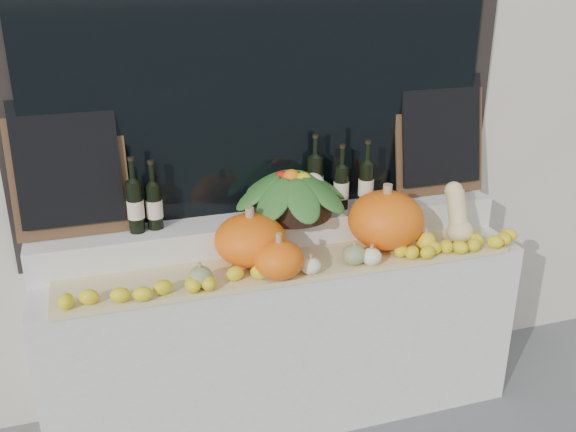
{
  "coord_description": "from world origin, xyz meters",
  "views": [
    {
      "loc": [
        -0.81,
        -1.11,
        2.21
      ],
      "look_at": [
        0.0,
        1.45,
        1.12
      ],
      "focal_mm": 40.0,
      "sensor_mm": 36.0,
      "label": 1
    }
  ],
  "objects": [
    {
      "name": "wine_bottle_far_right",
      "position": [
        0.47,
        1.64,
        1.16
      ],
      "size": [
        0.08,
        0.08,
        0.35
      ],
      "color": "black",
      "rests_on": "rear_tier"
    },
    {
      "name": "display_sill",
      "position": [
        0.0,
        1.52,
        0.44
      ],
      "size": [
        2.3,
        0.55,
        0.88
      ],
      "primitive_type": "cube",
      "color": "silver",
      "rests_on": "ground"
    },
    {
      "name": "pumpkin_center",
      "position": [
        -0.09,
        1.29,
        0.99
      ],
      "size": [
        0.29,
        0.29,
        0.17
      ],
      "primitive_type": "ellipsoid",
      "rotation": [
        0.0,
        0.0,
        0.4
      ],
      "color": "orange",
      "rests_on": "straw_bedding"
    },
    {
      "name": "chalkboard_right",
      "position": [
        0.92,
        1.74,
        1.36
      ],
      "size": [
        0.5,
        0.14,
        0.61
      ],
      "rotation": [
        -0.18,
        0.0,
        0.0
      ],
      "color": "#4C331E",
      "rests_on": "rear_tier"
    },
    {
      "name": "chalkboard_left",
      "position": [
        -0.92,
        1.74,
        1.36
      ],
      "size": [
        0.5,
        0.14,
        0.61
      ],
      "rotation": [
        -0.18,
        0.0,
        0.0
      ],
      "color": "#4C331E",
      "rests_on": "rear_tier"
    },
    {
      "name": "butternut_squash",
      "position": [
        0.86,
        1.41,
        1.03
      ],
      "size": [
        0.13,
        0.2,
        0.28
      ],
      "color": "#EDD18B",
      "rests_on": "straw_bedding"
    },
    {
      "name": "wine_bottle_near_left",
      "position": [
        -0.57,
        1.68,
        1.15
      ],
      "size": [
        0.08,
        0.08,
        0.33
      ],
      "color": "black",
      "rests_on": "rear_tier"
    },
    {
      "name": "wine_bottle_near_right",
      "position": [
        0.34,
        1.66,
        1.15
      ],
      "size": [
        0.08,
        0.08,
        0.33
      ],
      "color": "black",
      "rests_on": "rear_tier"
    },
    {
      "name": "pumpkin_right",
      "position": [
        0.49,
        1.44,
        1.04
      ],
      "size": [
        0.46,
        0.46,
        0.28
      ],
      "primitive_type": "ellipsoid",
      "rotation": [
        0.0,
        0.0,
        -0.34
      ],
      "color": "orange",
      "rests_on": "straw_bedding"
    },
    {
      "name": "rear_tier",
      "position": [
        0.0,
        1.68,
        0.96
      ],
      "size": [
        2.3,
        0.25,
        0.16
      ],
      "primitive_type": "cube",
      "color": "silver",
      "rests_on": "display_sill"
    },
    {
      "name": "produce_bowl",
      "position": [
        0.08,
        1.66,
        1.15
      ],
      "size": [
        0.59,
        0.59,
        0.24
      ],
      "color": "black",
      "rests_on": "rear_tier"
    },
    {
      "name": "straw_bedding",
      "position": [
        0.0,
        1.4,
        0.89
      ],
      "size": [
        2.1,
        0.32,
        0.02
      ],
      "primitive_type": "cube",
      "color": "tan",
      "rests_on": "display_sill"
    },
    {
      "name": "wine_bottle_far_left",
      "position": [
        -0.65,
        1.67,
        1.17
      ],
      "size": [
        0.08,
        0.08,
        0.36
      ],
      "color": "black",
      "rests_on": "rear_tier"
    },
    {
      "name": "decorative_gourds",
      "position": [
        0.07,
        1.3,
        0.95
      ],
      "size": [
        1.18,
        0.15,
        0.14
      ],
      "color": "#365E1C",
      "rests_on": "straw_bedding"
    },
    {
      "name": "lemon_heap",
      "position": [
        0.0,
        1.29,
        0.94
      ],
      "size": [
        2.2,
        0.16,
        0.06
      ],
      "primitive_type": null,
      "color": "yellow",
      "rests_on": "straw_bedding"
    },
    {
      "name": "wine_bottle_tall",
      "position": [
        0.23,
        1.72,
        1.17
      ],
      "size": [
        0.08,
        0.08,
        0.37
      ],
      "color": "black",
      "rests_on": "rear_tier"
    },
    {
      "name": "pumpkin_left",
      "position": [
        -0.18,
        1.46,
        1.02
      ],
      "size": [
        0.43,
        0.43,
        0.23
      ],
      "primitive_type": "ellipsoid",
      "rotation": [
        0.0,
        0.0,
        0.41
      ],
      "color": "orange",
      "rests_on": "straw_bedding"
    }
  ]
}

